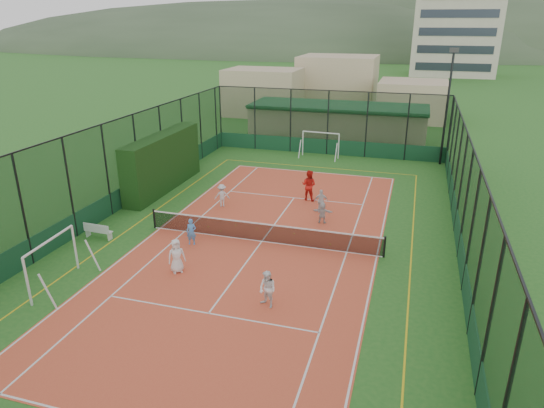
{
  "coord_description": "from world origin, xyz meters",
  "views": [
    {
      "loc": [
        6.54,
        -20.22,
        10.07
      ],
      "look_at": [
        -0.09,
        2.03,
        1.2
      ],
      "focal_mm": 32.0,
      "sensor_mm": 36.0,
      "label": 1
    }
  ],
  "objects_px": {
    "futsal_goal_far": "(320,145)",
    "floodlight_ne": "(447,108)",
    "clubhouse": "(338,123)",
    "child_far_left": "(222,195)",
    "coach": "(309,185)",
    "child_far_back": "(322,213)",
    "white_bench": "(98,230)",
    "child_near_mid": "(191,232)",
    "child_near_left": "(177,256)",
    "futsal_goal_near": "(53,263)",
    "child_near_right": "(267,289)",
    "child_far_right": "(321,201)"
  },
  "relations": [
    {
      "from": "white_bench",
      "to": "futsal_goal_near",
      "type": "relative_size",
      "value": 0.47
    },
    {
      "from": "floodlight_ne",
      "to": "child_far_back",
      "type": "xyz_separation_m",
      "value": [
        -6.25,
        -13.48,
        -3.54
      ]
    },
    {
      "from": "child_near_right",
      "to": "child_far_back",
      "type": "height_order",
      "value": "child_near_right"
    },
    {
      "from": "child_near_left",
      "to": "futsal_goal_far",
      "type": "bearing_deg",
      "value": 44.87
    },
    {
      "from": "child_near_right",
      "to": "coach",
      "type": "height_order",
      "value": "coach"
    },
    {
      "from": "floodlight_ne",
      "to": "child_near_mid",
      "type": "xyz_separation_m",
      "value": [
        -11.71,
        -17.83,
        -3.48
      ]
    },
    {
      "from": "child_far_left",
      "to": "coach",
      "type": "height_order",
      "value": "coach"
    },
    {
      "from": "child_far_right",
      "to": "coach",
      "type": "xyz_separation_m",
      "value": [
        -1.09,
        1.76,
        0.25
      ]
    },
    {
      "from": "clubhouse",
      "to": "child_far_left",
      "type": "relative_size",
      "value": 11.47
    },
    {
      "from": "child_far_right",
      "to": "coach",
      "type": "distance_m",
      "value": 2.09
    },
    {
      "from": "futsal_goal_far",
      "to": "child_near_right",
      "type": "xyz_separation_m",
      "value": [
        2.27,
        -21.4,
        -0.23
      ]
    },
    {
      "from": "child_near_mid",
      "to": "child_far_back",
      "type": "xyz_separation_m",
      "value": [
        5.46,
        4.35,
        -0.07
      ]
    },
    {
      "from": "futsal_goal_near",
      "to": "floodlight_ne",
      "type": "bearing_deg",
      "value": -37.83
    },
    {
      "from": "child_far_right",
      "to": "coach",
      "type": "bearing_deg",
      "value": -72.43
    },
    {
      "from": "white_bench",
      "to": "child_near_right",
      "type": "relative_size",
      "value": 1.0
    },
    {
      "from": "floodlight_ne",
      "to": "child_far_right",
      "type": "height_order",
      "value": "floodlight_ne"
    },
    {
      "from": "futsal_goal_near",
      "to": "child_far_right",
      "type": "distance_m",
      "value": 13.92
    },
    {
      "from": "coach",
      "to": "child_far_back",
      "type": "bearing_deg",
      "value": 125.17
    },
    {
      "from": "clubhouse",
      "to": "coach",
      "type": "distance_m",
      "value": 15.71
    },
    {
      "from": "floodlight_ne",
      "to": "child_far_back",
      "type": "height_order",
      "value": "floodlight_ne"
    },
    {
      "from": "floodlight_ne",
      "to": "child_near_right",
      "type": "height_order",
      "value": "floodlight_ne"
    },
    {
      "from": "futsal_goal_far",
      "to": "floodlight_ne",
      "type": "bearing_deg",
      "value": 7.8
    },
    {
      "from": "futsal_goal_far",
      "to": "futsal_goal_near",
      "type": "bearing_deg",
      "value": -101.47
    },
    {
      "from": "child_far_left",
      "to": "child_far_right",
      "type": "relative_size",
      "value": 1.0
    },
    {
      "from": "floodlight_ne",
      "to": "coach",
      "type": "distance_m",
      "value": 13.23
    },
    {
      "from": "floodlight_ne",
      "to": "futsal_goal_far",
      "type": "height_order",
      "value": "floodlight_ne"
    },
    {
      "from": "white_bench",
      "to": "child_near_mid",
      "type": "xyz_separation_m",
      "value": [
        4.69,
        0.65,
        0.24
      ]
    },
    {
      "from": "floodlight_ne",
      "to": "child_near_right",
      "type": "xyz_separation_m",
      "value": [
        -6.67,
        -21.93,
        -3.39
      ]
    },
    {
      "from": "child_near_left",
      "to": "futsal_goal_near",
      "type": "bearing_deg",
      "value": 171.17
    },
    {
      "from": "futsal_goal_far",
      "to": "coach",
      "type": "height_order",
      "value": "futsal_goal_far"
    },
    {
      "from": "futsal_goal_near",
      "to": "child_near_left",
      "type": "height_order",
      "value": "futsal_goal_near"
    },
    {
      "from": "clubhouse",
      "to": "child_near_left",
      "type": "bearing_deg",
      "value": -95.57
    },
    {
      "from": "futsal_goal_near",
      "to": "child_far_left",
      "type": "height_order",
      "value": "futsal_goal_near"
    },
    {
      "from": "floodlight_ne",
      "to": "child_far_left",
      "type": "xyz_separation_m",
      "value": [
        -12.21,
        -12.74,
        -3.45
      ]
    },
    {
      "from": "child_near_mid",
      "to": "child_near_right",
      "type": "bearing_deg",
      "value": -51.69
    },
    {
      "from": "futsal_goal_near",
      "to": "child_far_left",
      "type": "relative_size",
      "value": 2.34
    },
    {
      "from": "clubhouse",
      "to": "child_far_right",
      "type": "xyz_separation_m",
      "value": [
        1.99,
        -17.44,
        -0.9
      ]
    },
    {
      "from": "clubhouse",
      "to": "child_near_right",
      "type": "relative_size",
      "value": 10.48
    },
    {
      "from": "child_far_back",
      "to": "futsal_goal_far",
      "type": "bearing_deg",
      "value": -78.85
    },
    {
      "from": "child_far_right",
      "to": "coach",
      "type": "height_order",
      "value": "coach"
    },
    {
      "from": "child_near_left",
      "to": "child_near_mid",
      "type": "distance_m",
      "value": 2.72
    },
    {
      "from": "child_near_mid",
      "to": "coach",
      "type": "height_order",
      "value": "coach"
    },
    {
      "from": "futsal_goal_near",
      "to": "child_far_left",
      "type": "xyz_separation_m",
      "value": [
        3.09,
        10.16,
        -0.33
      ]
    },
    {
      "from": "coach",
      "to": "floodlight_ne",
      "type": "bearing_deg",
      "value": -115.95
    },
    {
      "from": "futsal_goal_near",
      "to": "futsal_goal_far",
      "type": "distance_m",
      "value": 23.26
    },
    {
      "from": "futsal_goal_near",
      "to": "child_near_left",
      "type": "bearing_deg",
      "value": -64.03
    },
    {
      "from": "white_bench",
      "to": "child_far_back",
      "type": "bearing_deg",
      "value": 28.57
    },
    {
      "from": "clubhouse",
      "to": "child_far_right",
      "type": "relative_size",
      "value": 11.47
    },
    {
      "from": "futsal_goal_near",
      "to": "child_near_mid",
      "type": "bearing_deg",
      "value": -39.38
    },
    {
      "from": "child_far_left",
      "to": "futsal_goal_far",
      "type": "bearing_deg",
      "value": -129.59
    }
  ]
}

